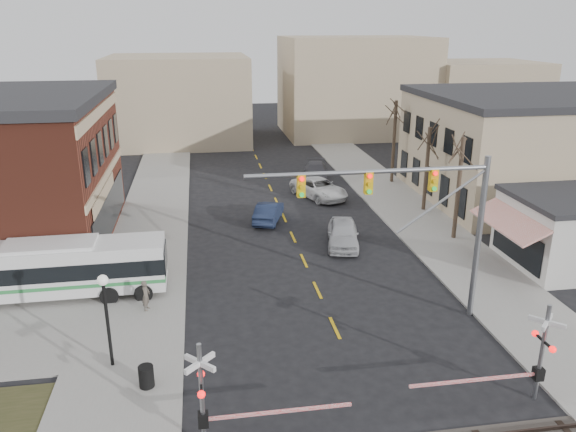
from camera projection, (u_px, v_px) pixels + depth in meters
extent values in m
plane|color=black|center=(345.00, 351.00, 24.60)|extent=(160.00, 160.00, 0.00)
cube|color=gray|center=(154.00, 215.00, 41.84)|extent=(5.00, 60.00, 0.12)
cube|color=gray|center=(398.00, 203.00, 44.65)|extent=(5.00, 60.00, 0.12)
cube|color=tan|center=(107.00, 175.00, 36.36)|extent=(0.10, 15.00, 0.50)
cube|color=tan|center=(100.00, 111.00, 35.02)|extent=(0.10, 15.00, 0.70)
cube|color=black|center=(111.00, 211.00, 37.18)|extent=(0.08, 13.00, 2.60)
cube|color=tan|center=(550.00, 149.00, 45.22)|extent=(20.00, 15.00, 8.00)
cube|color=#262628|center=(558.00, 95.00, 43.83)|extent=(20.30, 15.30, 0.50)
cube|color=red|center=(508.00, 221.00, 31.81)|extent=(1.68, 6.00, 0.87)
cylinder|color=#382B21|center=(458.00, 189.00, 36.21)|extent=(0.28, 0.28, 6.75)
cylinder|color=#382B21|center=(427.00, 169.00, 41.93)|extent=(0.28, 0.28, 6.30)
cylinder|color=#382B21|center=(394.00, 142.00, 49.28)|extent=(0.28, 0.28, 7.20)
cube|color=silver|center=(53.00, 268.00, 28.84)|extent=(11.39, 2.60, 2.48)
cube|color=black|center=(52.00, 265.00, 28.79)|extent=(11.43, 2.64, 0.85)
cube|color=#2A803F|center=(54.00, 279.00, 29.04)|extent=(11.43, 2.64, 0.19)
cylinder|color=black|center=(56.00, 289.00, 29.24)|extent=(0.98, 2.47, 0.95)
cylinder|color=gray|center=(478.00, 239.00, 26.36)|extent=(0.28, 0.28, 8.00)
cylinder|color=gray|center=(369.00, 172.00, 24.41)|extent=(10.96, 0.20, 0.20)
cube|color=gold|center=(433.00, 180.00, 25.01)|extent=(0.35, 0.30, 1.00)
cube|color=gold|center=(368.00, 183.00, 24.57)|extent=(0.35, 0.30, 1.00)
cube|color=gold|center=(301.00, 186.00, 24.12)|extent=(0.35, 0.30, 1.00)
cylinder|color=gray|center=(202.00, 397.00, 18.43)|extent=(0.16, 0.16, 4.00)
cube|color=silver|center=(200.00, 363.00, 18.01)|extent=(1.00, 1.00, 0.18)
cube|color=silver|center=(200.00, 363.00, 18.01)|extent=(1.00, 1.00, 0.18)
sphere|color=#FF0C0C|center=(201.00, 394.00, 17.76)|extent=(0.26, 0.26, 0.26)
sphere|color=#FF0C0C|center=(201.00, 374.00, 18.78)|extent=(0.26, 0.26, 0.26)
cube|color=black|center=(203.00, 419.00, 18.73)|extent=(0.35, 0.35, 0.50)
cube|color=#FF0C0C|center=(280.00, 411.00, 19.11)|extent=(5.00, 0.10, 0.10)
cylinder|color=gray|center=(542.00, 353.00, 20.88)|extent=(0.16, 0.16, 4.00)
cube|color=silver|center=(547.00, 322.00, 20.46)|extent=(1.00, 1.00, 0.18)
cube|color=silver|center=(547.00, 322.00, 20.46)|extent=(1.00, 1.00, 0.18)
sphere|color=#FF0C0C|center=(553.00, 349.00, 20.21)|extent=(0.26, 0.26, 0.26)
sphere|color=#FF0C0C|center=(535.00, 334.00, 21.23)|extent=(0.26, 0.26, 0.26)
cube|color=black|center=(538.00, 374.00, 21.18)|extent=(0.35, 0.35, 0.50)
cube|color=#FF0C0C|center=(474.00, 380.00, 20.79)|extent=(5.00, 0.10, 0.10)
cylinder|color=black|center=(108.00, 325.00, 22.83)|extent=(0.14, 0.14, 3.74)
sphere|color=silver|center=(103.00, 280.00, 22.17)|extent=(0.44, 0.44, 0.44)
cylinder|color=black|center=(146.00, 376.00, 21.90)|extent=(0.60, 0.60, 0.89)
imported|color=#ADAEB2|center=(343.00, 233.00, 36.02)|extent=(2.95, 5.13, 1.64)
imported|color=#161F37|center=(269.00, 212.00, 40.44)|extent=(2.80, 4.62, 1.44)
imported|color=silver|center=(319.00, 188.00, 45.99)|extent=(4.58, 6.18, 1.56)
imported|color=#49484D|center=(316.00, 171.00, 51.34)|extent=(3.09, 5.43, 1.48)
imported|color=#574F46|center=(146.00, 295.00, 27.68)|extent=(0.49, 0.64, 1.56)
imported|color=#323458|center=(119.00, 268.00, 30.38)|extent=(1.06, 1.13, 1.84)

